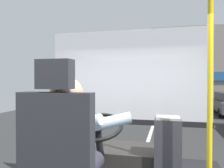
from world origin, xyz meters
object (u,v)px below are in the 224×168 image
Objects in this scene: bus_driver at (70,144)px; handrail_pole at (210,86)px; steering_console at (108,162)px; fare_box at (168,157)px.

handrail_pole is (1.00, 0.53, 0.40)m from bus_driver.
handrail_pole reaches higher than steering_console.
steering_console is 1.37× the size of fare_box.
fare_box is at bearing 137.08° from handrail_pole.
steering_console is at bearing 152.93° from handrail_pole.
fare_box is (0.67, 0.84, -0.32)m from bus_driver.
steering_console is 0.72m from fare_box.
handrail_pole is 2.78× the size of fare_box.
handrail_pole reaches higher than bus_driver.
steering_console reaches higher than fare_box.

